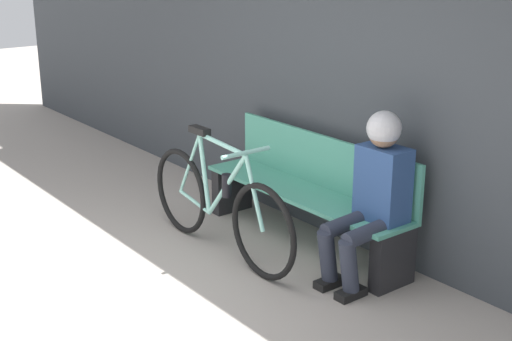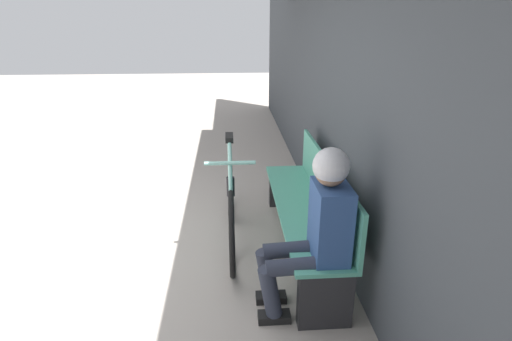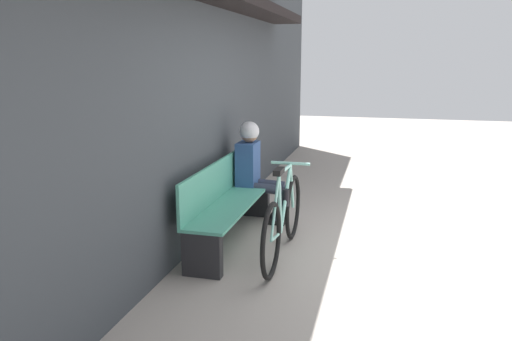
{
  "view_description": "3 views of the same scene",
  "coord_description": "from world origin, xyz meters",
  "views": [
    {
      "loc": [
        3.71,
        -1.41,
        2.22
      ],
      "look_at": [
        -0.3,
        1.72,
        0.59
      ],
      "focal_mm": 50.0,
      "sensor_mm": 36.0,
      "label": 1
    },
    {
      "loc": [
        2.93,
        1.38,
        1.92
      ],
      "look_at": [
        -0.11,
        1.6,
        0.74
      ],
      "focal_mm": 28.0,
      "sensor_mm": 36.0,
      "label": 2
    },
    {
      "loc": [
        -4.85,
        0.48,
        1.89
      ],
      "look_at": [
        -0.1,
        1.71,
        0.79
      ],
      "focal_mm": 35.0,
      "sensor_mm": 36.0,
      "label": 3
    }
  ],
  "objects": [
    {
      "name": "person_seated",
      "position": [
        0.69,
        1.93,
        0.68
      ],
      "size": [
        0.34,
        0.59,
        1.19
      ],
      "color": "#2D3342",
      "rests_on": "ground_plane"
    },
    {
      "name": "ground_plane",
      "position": [
        0.0,
        0.0,
        0.0
      ],
      "size": [
        24.0,
        24.0,
        0.0
      ],
      "primitive_type": "plane",
      "color": "#ADA399"
    },
    {
      "name": "storefront_wall",
      "position": [
        0.0,
        2.34,
        1.66
      ],
      "size": [
        12.0,
        0.56,
        3.2
      ],
      "color": "#3D4247",
      "rests_on": "ground_plane"
    },
    {
      "name": "bicycle",
      "position": [
        -0.32,
        1.38,
        0.38
      ],
      "size": [
        1.73,
        0.4,
        0.92
      ],
      "color": "black",
      "rests_on": "ground_plane"
    },
    {
      "name": "park_bench_near",
      "position": [
        -0.06,
        2.04,
        0.4
      ],
      "size": [
        1.92,
        0.42,
        0.83
      ],
      "color": "#51A88E",
      "rests_on": "ground_plane"
    }
  ]
}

